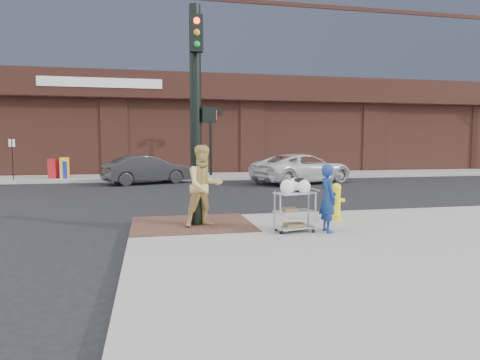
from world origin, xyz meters
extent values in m
plane|color=black|center=(0.00, 0.00, 0.00)|extent=(220.00, 220.00, 0.00)
cube|color=#98958F|center=(12.50, 32.00, 0.07)|extent=(65.00, 36.00, 0.15)
cube|color=#4B2B23|center=(-0.60, 0.90, 0.16)|extent=(2.80, 2.40, 0.01)
cube|color=brown|center=(5.00, 31.00, 14.15)|extent=(42.00, 26.00, 28.00)
cylinder|color=black|center=(2.00, 16.00, 2.15)|extent=(0.16, 0.16, 4.00)
cube|color=black|center=(2.00, 16.00, 4.05)|extent=(1.20, 0.06, 0.06)
cube|color=black|center=(1.45, 16.00, 3.85)|extent=(0.22, 0.22, 0.35)
cube|color=black|center=(2.55, 16.00, 3.85)|extent=(0.22, 0.22, 0.35)
cylinder|color=black|center=(-8.50, 15.00, 1.25)|extent=(0.05, 0.05, 2.20)
cylinder|color=black|center=(-0.50, 0.80, 2.65)|extent=(0.26, 0.26, 5.00)
cube|color=black|center=(-0.20, 0.80, 2.70)|extent=(0.32, 0.28, 0.34)
cube|color=#FF260C|center=(-0.04, 0.80, 2.70)|extent=(0.02, 0.18, 0.22)
cube|color=black|center=(-0.50, 0.52, 4.45)|extent=(0.28, 0.18, 0.80)
imported|color=navy|center=(2.17, -0.58, 0.88)|extent=(0.36, 0.54, 1.46)
imported|color=tan|center=(-0.34, 0.60, 1.08)|extent=(1.08, 0.96, 1.87)
imported|color=black|center=(-1.67, 12.88, 0.71)|extent=(4.59, 2.91, 1.43)
imported|color=silver|center=(6.06, 11.50, 0.75)|extent=(5.92, 4.23, 1.50)
cube|color=gray|center=(1.48, -0.43, 0.99)|extent=(0.93, 0.68, 0.03)
cube|color=gray|center=(1.48, -0.43, 0.59)|extent=(0.93, 0.68, 0.03)
cube|color=gray|center=(1.48, -0.43, 0.25)|extent=(0.93, 0.68, 0.03)
cube|color=black|center=(1.57, -0.39, 1.14)|extent=(0.20, 0.13, 0.30)
cube|color=brown|center=(1.37, -0.43, 0.64)|extent=(0.28, 0.31, 0.07)
cube|color=brown|center=(1.48, -0.43, 0.30)|extent=(0.43, 0.33, 0.06)
cylinder|color=yellow|center=(2.95, 0.70, 0.19)|extent=(0.30, 0.30, 0.09)
cylinder|color=yellow|center=(2.95, 0.70, 0.59)|extent=(0.22, 0.22, 0.67)
sphere|color=yellow|center=(2.95, 0.70, 0.96)|extent=(0.24, 0.24, 0.24)
cylinder|color=yellow|center=(2.95, 0.70, 0.64)|extent=(0.44, 0.10, 0.10)
cube|color=#B1141D|center=(-6.63, 15.44, 0.67)|extent=(0.54, 0.51, 1.04)
cube|color=gold|center=(-6.05, 15.34, 0.71)|extent=(0.55, 0.52, 1.12)
cube|color=#181D9F|center=(-6.04, 15.28, 0.61)|extent=(0.48, 0.46, 0.92)
camera|label=1|loc=(-1.55, -9.07, 2.07)|focal=32.00mm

